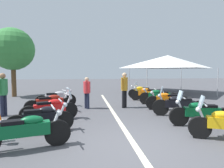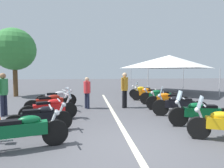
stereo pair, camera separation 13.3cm
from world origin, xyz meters
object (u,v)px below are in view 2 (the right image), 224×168
Objects in this scene: motorcycle_right_row_1 at (200,113)px; roadside_tree_0 at (14,50)px; motorcycle_right_row_2 at (179,105)px; bystander_2 at (3,91)px; motorcycle_left_row_0 at (22,131)px; bystander_1 at (125,87)px; motorcycle_right_row_5 at (148,94)px; motorcycle_left_row_2 at (50,108)px; motorcycle_left_row_4 at (57,98)px; motorcycle_left_row_3 at (50,103)px; motorcycle_right_row_4 at (159,96)px; motorcycle_right_row_6 at (143,92)px; event_tent at (169,62)px; motorcycle_left_row_1 at (40,118)px; bystander_0 at (87,90)px; motorcycle_right_row_3 at (168,101)px.

roadside_tree_0 is at bearing -31.81° from motorcycle_right_row_1.
motorcycle_right_row_2 is 1.17× the size of bystander_2.
motorcycle_left_row_0 is 5.85m from motorcycle_right_row_2.
motorcycle_right_row_1 is at bearing -134.07° from roadside_tree_0.
motorcycle_right_row_5 is at bearing 92.80° from bystander_1.
motorcycle_left_row_2 reaches higher than motorcycle_left_row_4.
motorcycle_left_row_3 is at bearing 51.45° from motorcycle_right_row_5.
motorcycle_right_row_4 is (4.13, -0.16, -0.00)m from motorcycle_right_row_1.
motorcycle_right_row_6 is 0.32× the size of event_tent.
event_tent is at bearing -119.27° from motorcycle_right_row_6.
motorcycle_left_row_1 is 3.19m from bystander_2.
bystander_2 is (0.99, 7.15, 0.58)m from motorcycle_right_row_2.
bystander_0 is (-0.61, -1.57, 0.45)m from motorcycle_left_row_4.
motorcycle_right_row_1 is 1.04× the size of motorcycle_right_row_3.
bystander_1 is (3.56, 1.90, 0.58)m from motorcycle_right_row_1.
motorcycle_left_row_1 is 0.95× the size of motorcycle_left_row_4.
motorcycle_right_row_6 is 1.22× the size of bystander_0.
motorcycle_left_row_3 is at bearing -120.80° from bystander_1.
motorcycle_right_row_1 is 1.02× the size of motorcycle_right_row_2.
bystander_2 is (-1.70, 7.36, 0.59)m from motorcycle_right_row_4.
motorcycle_left_row_0 is at bearing -111.11° from motorcycle_left_row_3.
motorcycle_left_row_1 is at bearing -155.97° from roadside_tree_0.
motorcycle_right_row_6 is at bearing 105.46° from bystander_1.
motorcycle_left_row_1 is 1.23× the size of bystander_0.
event_tent reaches higher than motorcycle_left_row_4.
motorcycle_right_row_1 is 1.05× the size of motorcycle_right_row_5.
motorcycle_left_row_3 is 0.41× the size of roadside_tree_0.
bystander_0 is 0.26× the size of event_tent.
motorcycle_left_row_2 is 1.00× the size of motorcycle_left_row_3.
roadside_tree_0 is (8.70, 3.88, 2.97)m from motorcycle_left_row_1.
motorcycle_left_row_1 is 1.37m from motorcycle_left_row_2.
bystander_2 is at bearing -6.35° from motorcycle_right_row_1.
motorcycle_right_row_2 reaches higher than motorcycle_left_row_2.
motorcycle_left_row_0 is at bearing -109.68° from motorcycle_left_row_1.
motorcycle_right_row_4 is 0.35× the size of event_tent.
motorcycle_left_row_1 is at bearing -108.17° from motorcycle_left_row_3.
bystander_2 reaches higher than bystander_0.
motorcycle_right_row_2 is 5.37m from motorcycle_right_row_6.
bystander_1 is (-0.03, -1.89, 0.15)m from bystander_0.
bystander_2 is (-1.77, 1.85, 0.60)m from motorcycle_left_row_4.
motorcycle_right_row_6 is at bearing 23.70° from motorcycle_left_row_2.
motorcycle_left_row_1 is at bearing -87.05° from bystander_1.
event_tent reaches higher than bystander_2.
motorcycle_right_row_1 is 1.44m from motorcycle_right_row_2.
bystander_2 is at bearing 13.21° from motorcycle_right_row_2.
motorcycle_left_row_4 is (1.47, -0.04, -0.00)m from motorcycle_left_row_3.
motorcycle_left_row_3 is 1.87m from bystander_0.
motorcycle_right_row_1 is at bearing 113.07° from motorcycle_right_row_2.
motorcycle_left_row_2 is 1.06× the size of motorcycle_right_row_6.
motorcycle_right_row_1 is 7.62m from bystander_2.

